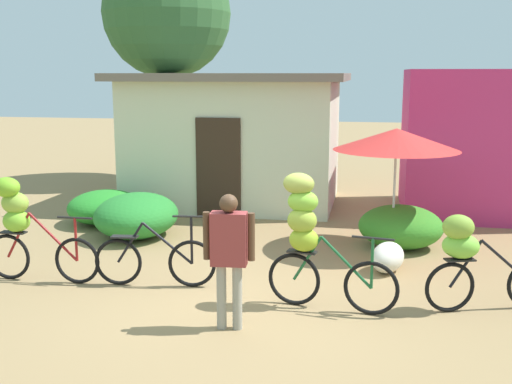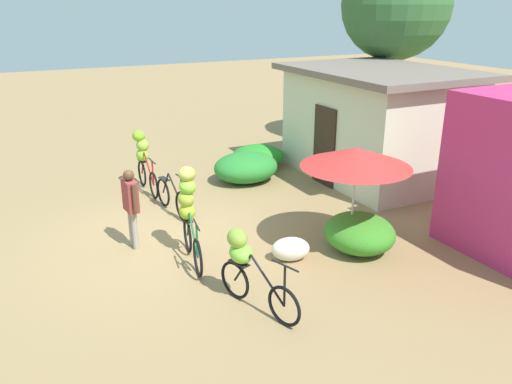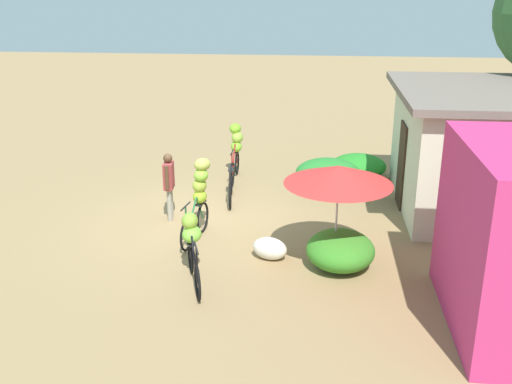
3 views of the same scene
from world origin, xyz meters
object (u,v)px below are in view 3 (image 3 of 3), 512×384
bicycle_center_loaded (199,193)px  person_vendor (169,180)px  market_umbrella (339,175)px  building_low (473,149)px  produce_sack (270,248)px  bicycle_leftmost (236,147)px  bicycle_by_shop (192,242)px  bicycle_near_pile (231,187)px

bicycle_center_loaded → person_vendor: 1.17m
person_vendor → market_umbrella: bearing=62.6°
building_low → produce_sack: (3.26, -4.48, -1.23)m
building_low → bicycle_leftmost: building_low is taller
market_umbrella → person_vendor: size_ratio=1.30×
market_umbrella → bicycle_leftmost: bearing=-153.1°
bicycle_leftmost → market_umbrella: bearing=26.9°
building_low → person_vendor: 7.06m
bicycle_leftmost → building_low: bearing=73.4°
person_vendor → bicycle_by_shop: bearing=21.2°
bicycle_near_pile → produce_sack: bicycle_near_pile is taller
bicycle_by_shop → produce_sack: size_ratio=2.30×
bicycle_leftmost → produce_sack: bearing=14.8°
bicycle_center_loaded → produce_sack: bearing=57.9°
bicycle_near_pile → bicycle_by_shop: (4.05, -0.14, 0.36)m
market_umbrella → produce_sack: (-0.10, -1.26, -1.59)m
building_low → produce_sack: building_low is taller
building_low → market_umbrella: bearing=-43.8°
person_vendor → produce_sack: bearing=53.2°
bicycle_near_pile → bicycle_center_loaded: bearing=-9.6°
building_low → market_umbrella: building_low is taller
bicycle_near_pile → bicycle_by_shop: 4.07m
bicycle_center_loaded → bicycle_by_shop: 1.95m
building_low → bicycle_by_shop: size_ratio=3.01×
bicycle_near_pile → bicycle_by_shop: bicycle_by_shop is taller
person_vendor → bicycle_near_pile: bearing=137.6°
building_low → bicycle_center_loaded: size_ratio=2.90×
market_umbrella → bicycle_center_loaded: (-1.08, -2.83, -0.84)m
bicycle_by_shop → bicycle_near_pile: bearing=178.0°
building_low → bicycle_near_pile: bearing=-88.6°
produce_sack → building_low: bearing=126.0°
bicycle_by_shop → person_vendor: 2.95m
produce_sack → person_vendor: person_vendor is taller
bicycle_near_pile → produce_sack: 3.34m
bicycle_center_loaded → person_vendor: bicycle_center_loaded is taller
bicycle_center_loaded → produce_sack: 2.00m
bicycle_by_shop → person_vendor: bearing=-158.8°
bicycle_by_shop → person_vendor: (-2.74, -1.06, 0.23)m
produce_sack → bicycle_leftmost: bearing=-165.2°
market_umbrella → produce_sack: size_ratio=2.89×
bicycle_leftmost → bicycle_center_loaded: (4.01, -0.25, 0.11)m
bicycle_near_pile → produce_sack: (3.12, 1.20, -0.14)m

